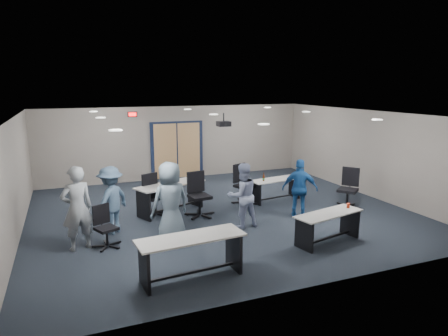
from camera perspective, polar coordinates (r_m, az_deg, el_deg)
name	(u,v)px	position (r m, az deg, el deg)	size (l,w,h in m)	color
floor	(220,212)	(11.17, -0.53, -6.30)	(10.00, 10.00, 0.00)	black
back_wall	(177,143)	(15.05, -6.77, 3.63)	(10.00, 0.04, 2.70)	gray
front_wall	(317,213)	(6.96, 13.08, -6.28)	(10.00, 0.04, 2.70)	gray
left_wall	(14,181)	(10.19, -27.76, -1.60)	(0.04, 9.00, 2.70)	gray
right_wall	(367,153)	(13.44, 19.76, 2.03)	(0.04, 9.00, 2.70)	gray
ceiling	(220,115)	(10.65, -0.56, 7.64)	(10.00, 9.00, 0.04)	white
double_door	(177,151)	(15.07, -6.70, 2.48)	(2.00, 0.07, 2.20)	#111A33
exit_sign	(132,114)	(14.56, -12.96, 7.49)	(0.32, 0.07, 0.18)	black
ceiling_projector	(224,124)	(11.24, -0.04, 6.36)	(0.35, 0.32, 0.37)	black
ceiling_can_lights	(217,115)	(10.88, -1.04, 7.58)	(6.24, 5.74, 0.02)	silver
table_front_left	(191,250)	(7.39, -4.71, -11.59)	(2.01, 0.81, 0.80)	#A8A69E
table_front_right	(328,222)	(9.28, 14.70, -7.47)	(1.77, 0.92, 0.80)	#A8A69E
table_back_left	(171,193)	(11.12, -7.64, -3.52)	(2.10, 1.39, 0.81)	#A8A69E
table_back_right	(276,186)	(12.24, 7.38, -2.51)	(1.72, 0.78, 0.92)	#A8A69E
chair_back_a	(155,195)	(10.90, -9.84, -3.85)	(0.71, 0.71, 1.13)	black
chair_back_b	(200,195)	(10.67, -3.49, -3.86)	(0.75, 0.75, 1.19)	black
chair_back_c	(245,184)	(11.81, 3.05, -2.35)	(0.74, 0.74, 1.18)	black
chair_loose_left	(106,227)	(9.07, -16.46, -8.07)	(0.58, 0.58, 0.93)	black
chair_loose_right	(348,189)	(11.90, 17.27, -2.82)	(0.72, 0.72, 1.15)	black
person_gray	(77,208)	(9.02, -20.25, -5.43)	(0.67, 0.44, 1.83)	gray
person_plaid	(170,202)	(8.98, -7.68, -4.86)	(0.89, 0.58, 1.83)	slate
person_lightblue	(242,195)	(9.83, 2.65, -3.94)	(0.78, 0.61, 1.61)	#95A1C6
person_navy	(300,189)	(10.72, 10.79, -2.92)	(0.92, 0.38, 1.58)	#1B5198
person_back	(111,200)	(9.79, -15.86, -4.44)	(1.05, 0.60, 1.62)	#445E7A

